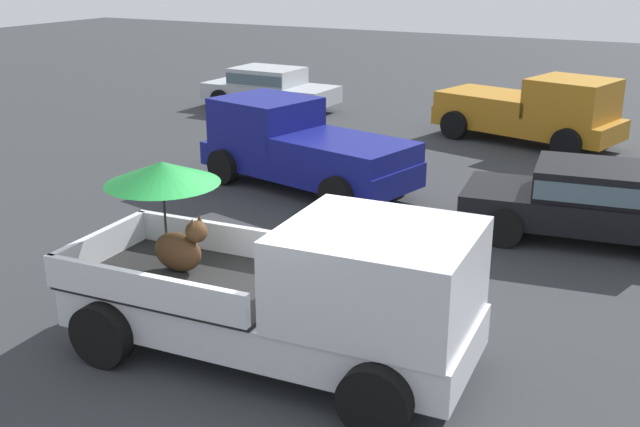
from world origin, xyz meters
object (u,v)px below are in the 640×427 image
object	(u,v)px
parked_sedan_far	(594,199)
parked_sedan_near	(269,86)
pickup_truck_far	(300,147)
pickup_truck_main	(297,289)
pickup_truck_red	(534,111)

from	to	relation	value
parked_sedan_far	parked_sedan_near	bearing A→B (deg)	-41.76
pickup_truck_far	parked_sedan_far	size ratio (longest dim) A/B	1.13
pickup_truck_main	parked_sedan_near	xyz separation A→B (m)	(-8.77, 13.59, -0.25)
pickup_truck_red	parked_sedan_near	distance (m)	8.61
parked_sedan_near	pickup_truck_red	bearing A→B (deg)	-3.53
parked_sedan_near	parked_sedan_far	distance (m)	13.44
pickup_truck_main	pickup_truck_red	distance (m)	12.87
pickup_truck_red	parked_sedan_far	xyz separation A→B (m)	(2.59, -6.75, -0.13)
pickup_truck_main	parked_sedan_near	size ratio (longest dim) A/B	1.19
pickup_truck_red	pickup_truck_main	bearing A→B (deg)	-74.81
pickup_truck_main	parked_sedan_far	world-z (taller)	pickup_truck_main
pickup_truck_far	parked_sedan_far	distance (m)	6.08
pickup_truck_main	pickup_truck_red	bearing A→B (deg)	87.11
pickup_truck_red	pickup_truck_far	bearing A→B (deg)	-104.49
pickup_truck_main	parked_sedan_near	world-z (taller)	pickup_truck_main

